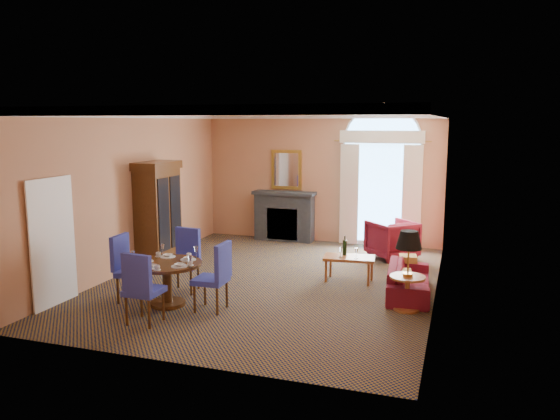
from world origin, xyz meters
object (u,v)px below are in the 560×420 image
(dining_table, at_px, (167,273))
(side_table, at_px, (408,260))
(coffee_table, at_px, (349,258))
(armoire, at_px, (158,215))
(sofa, at_px, (409,280))
(armchair, at_px, (392,239))

(dining_table, xyz_separation_m, side_table, (3.78, 1.00, 0.29))
(coffee_table, bearing_deg, dining_table, -145.27)
(armoire, bearing_deg, coffee_table, -0.20)
(sofa, distance_m, side_table, 1.03)
(armchair, bearing_deg, armoire, -19.40)
(coffee_table, bearing_deg, armchair, 67.98)
(sofa, distance_m, coffee_table, 1.26)
(dining_table, distance_m, coffee_table, 3.45)
(side_table, bearing_deg, coffee_table, 132.90)
(coffee_table, height_order, side_table, side_table)
(armoire, xyz_separation_m, side_table, (5.32, -1.32, -0.22))
(armoire, xyz_separation_m, armchair, (4.66, 2.07, -0.63))
(dining_table, bearing_deg, armchair, 54.52)
(sofa, height_order, armchair, armchair)
(sofa, bearing_deg, coffee_table, 64.37)
(armoire, distance_m, dining_table, 2.83)
(dining_table, distance_m, sofa, 4.18)
(armoire, xyz_separation_m, sofa, (5.27, -0.47, -0.79))
(sofa, bearing_deg, side_table, 179.11)
(sofa, xyz_separation_m, coffee_table, (-1.16, 0.45, 0.19))
(coffee_table, bearing_deg, side_table, -54.22)
(armoire, relative_size, side_table, 1.71)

